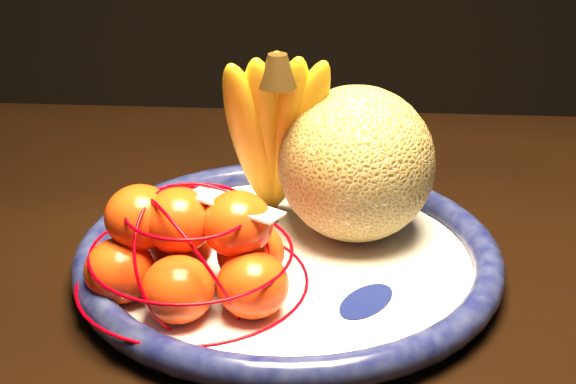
{
  "coord_description": "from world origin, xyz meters",
  "views": [
    {
      "loc": [
        0.31,
        -0.56,
        1.13
      ],
      "look_at": [
        0.32,
        0.09,
        0.83
      ],
      "focal_mm": 55.0,
      "sensor_mm": 36.0,
      "label": 1
    }
  ],
  "objects_px": {
    "fruit_bowl": "(288,258)",
    "mandarin_bag": "(192,252)",
    "dining_table": "(36,381)",
    "banana_bunch": "(274,129)",
    "cantaloupe": "(356,164)"
  },
  "relations": [
    {
      "from": "fruit_bowl",
      "to": "mandarin_bag",
      "type": "relative_size",
      "value": 1.54
    },
    {
      "from": "dining_table",
      "to": "banana_bunch",
      "type": "xyz_separation_m",
      "value": [
        0.2,
        0.1,
        0.18
      ]
    },
    {
      "from": "cantaloupe",
      "to": "banana_bunch",
      "type": "relative_size",
      "value": 0.74
    },
    {
      "from": "banana_bunch",
      "to": "dining_table",
      "type": "bearing_deg",
      "value": -158.37
    },
    {
      "from": "fruit_bowl",
      "to": "mandarin_bag",
      "type": "xyz_separation_m",
      "value": [
        -0.07,
        -0.05,
        0.04
      ]
    },
    {
      "from": "cantaloupe",
      "to": "mandarin_bag",
      "type": "xyz_separation_m",
      "value": [
        -0.13,
        -0.1,
        -0.03
      ]
    },
    {
      "from": "fruit_bowl",
      "to": "mandarin_bag",
      "type": "height_order",
      "value": "mandarin_bag"
    },
    {
      "from": "mandarin_bag",
      "to": "cantaloupe",
      "type": "bearing_deg",
      "value": 36.88
    },
    {
      "from": "dining_table",
      "to": "mandarin_bag",
      "type": "distance_m",
      "value": 0.19
    },
    {
      "from": "dining_table",
      "to": "fruit_bowl",
      "type": "xyz_separation_m",
      "value": [
        0.21,
        0.04,
        0.09
      ]
    },
    {
      "from": "dining_table",
      "to": "mandarin_bag",
      "type": "height_order",
      "value": "mandarin_bag"
    },
    {
      "from": "banana_bunch",
      "to": "cantaloupe",
      "type": "bearing_deg",
      "value": -22.37
    },
    {
      "from": "cantaloupe",
      "to": "mandarin_bag",
      "type": "distance_m",
      "value": 0.17
    },
    {
      "from": "fruit_bowl",
      "to": "cantaloupe",
      "type": "bearing_deg",
      "value": 36.93
    },
    {
      "from": "cantaloupe",
      "to": "banana_bunch",
      "type": "height_order",
      "value": "banana_bunch"
    }
  ]
}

